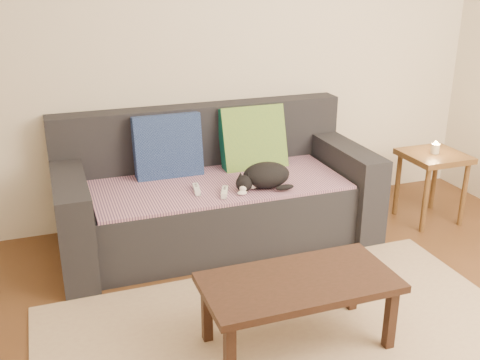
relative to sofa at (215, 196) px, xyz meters
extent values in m
cube|color=beige|center=(0.00, 0.43, 0.99)|extent=(4.50, 0.04, 2.60)
cube|color=#232328|center=(0.00, -0.07, -0.10)|extent=(1.70, 0.78, 0.42)
cube|color=#232328|center=(0.00, 0.33, 0.34)|extent=(2.10, 0.18, 0.45)
cube|color=#232328|center=(-0.95, -0.07, -0.01)|extent=(0.20, 0.90, 0.60)
cube|color=#232328|center=(0.95, -0.07, -0.01)|extent=(0.20, 0.90, 0.60)
cube|color=#472D55|center=(0.00, -0.09, 0.12)|extent=(1.66, 0.74, 0.02)
cube|color=#101E48|center=(-0.28, 0.17, 0.32)|extent=(0.46, 0.18, 0.47)
cube|color=#0C4F3D|center=(0.34, 0.17, 0.32)|extent=(0.47, 0.25, 0.48)
ellipsoid|color=black|center=(0.27, -0.27, 0.21)|extent=(0.38, 0.34, 0.16)
sphere|color=black|center=(0.10, -0.30, 0.19)|extent=(0.14, 0.14, 0.11)
sphere|color=white|center=(0.08, -0.34, 0.17)|extent=(0.06, 0.06, 0.04)
ellipsoid|color=black|center=(0.35, -0.39, 0.16)|extent=(0.13, 0.09, 0.04)
cube|color=white|center=(-0.18, -0.20, 0.15)|extent=(0.06, 0.15, 0.03)
cube|color=white|center=(-0.03, -0.30, 0.15)|extent=(0.09, 0.15, 0.03)
cube|color=brown|center=(1.58, -0.26, 0.19)|extent=(0.42, 0.42, 0.04)
cylinder|color=brown|center=(1.42, -0.43, -0.07)|extent=(0.04, 0.04, 0.48)
cylinder|color=brown|center=(1.75, -0.43, -0.07)|extent=(0.04, 0.04, 0.48)
cylinder|color=brown|center=(1.42, -0.10, -0.07)|extent=(0.04, 0.04, 0.48)
cylinder|color=brown|center=(1.75, -0.10, -0.07)|extent=(0.04, 0.04, 0.48)
cylinder|color=beige|center=(1.58, -0.26, 0.25)|extent=(0.06, 0.06, 0.07)
sphere|color=#FFBF59|center=(1.58, -0.26, 0.29)|extent=(0.02, 0.02, 0.02)
cube|color=tan|center=(0.00, -1.42, -0.30)|extent=(2.50, 1.80, 0.01)
cube|color=black|center=(0.02, -1.30, 0.05)|extent=(0.94, 0.47, 0.04)
cube|color=black|center=(-0.39, -1.48, -0.14)|extent=(0.05, 0.05, 0.34)
cube|color=black|center=(0.43, -1.48, -0.14)|extent=(0.05, 0.05, 0.34)
cube|color=black|center=(-0.39, -1.12, -0.14)|extent=(0.05, 0.05, 0.34)
cube|color=black|center=(0.43, -1.12, -0.14)|extent=(0.05, 0.05, 0.34)
camera|label=1|loc=(-1.04, -3.42, 1.47)|focal=42.00mm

